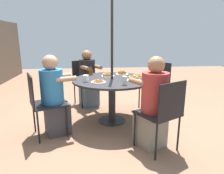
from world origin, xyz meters
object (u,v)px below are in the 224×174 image
object	(u,v)px
pancake_plate_a	(133,79)
drinking_glass_a	(125,81)
pancake_plate_b	(122,73)
pancake_plate_d	(138,76)
pancake_plate_c	(99,81)
patio_chair_north	(42,101)
diner_north	(55,99)
syrup_bottle	(91,72)
patio_table	(112,85)
patio_chair_west	(84,79)
patio_chair_east	(163,111)
pancake_plate_e	(108,75)
diner_west	(88,81)
diner_east	(153,106)
coffee_cup	(86,78)
patio_chair_south	(157,82)

from	to	relation	value
pancake_plate_a	drinking_glass_a	world-z (taller)	drinking_glass_a
pancake_plate_b	pancake_plate_d	size ratio (longest dim) A/B	1.00
pancake_plate_b	pancake_plate_c	world-z (taller)	pancake_plate_b
patio_chair_north	diner_north	world-z (taller)	diner_north
patio_chair_north	syrup_bottle	distance (m)	1.10
patio_table	patio_chair_west	bearing A→B (deg)	25.43
patio_chair_west	syrup_bottle	size ratio (longest dim) A/B	6.15
pancake_plate_d	syrup_bottle	bearing A→B (deg)	70.29
patio_chair_west	pancake_plate_d	size ratio (longest dim) A/B	3.98
patio_chair_east	pancake_plate_c	distance (m)	1.09
patio_chair_north	drinking_glass_a	bearing A→B (deg)	67.44
patio_table	pancake_plate_a	xyz separation A→B (m)	(-0.15, -0.32, 0.14)
pancake_plate_d	pancake_plate_e	size ratio (longest dim) A/B	1.00
pancake_plate_a	drinking_glass_a	bearing A→B (deg)	146.41
diner_north	diner_west	xyz separation A→B (m)	(1.21, -0.47, -0.01)
patio_table	drinking_glass_a	xyz separation A→B (m)	(-0.43, -0.14, 0.17)
syrup_bottle	diner_east	bearing A→B (deg)	-147.97
coffee_cup	diner_north	bearing A→B (deg)	113.19
pancake_plate_a	pancake_plate_c	size ratio (longest dim) A/B	1.00
patio_table	pancake_plate_c	xyz separation A→B (m)	(-0.22, 0.23, 0.12)
drinking_glass_a	coffee_cup	bearing A→B (deg)	64.56
pancake_plate_e	drinking_glass_a	xyz separation A→B (m)	(-0.66, -0.18, 0.04)
patio_chair_north	diner_east	distance (m)	1.52
patio_chair_south	coffee_cup	xyz separation A→B (m)	(-0.74, 1.38, 0.25)
pancake_plate_b	syrup_bottle	xyz separation A→B (m)	(0.01, 0.57, 0.03)
diner_west	pancake_plate_e	xyz separation A→B (m)	(-0.62, -0.36, 0.23)
patio_chair_south	pancake_plate_b	bearing A→B (deg)	73.83
pancake_plate_c	drinking_glass_a	size ratio (longest dim) A/B	1.83
diner_north	pancake_plate_e	size ratio (longest dim) A/B	5.07
patio_chair_east	coffee_cup	size ratio (longest dim) A/B	8.79
pancake_plate_e	diner_west	bearing A→B (deg)	30.11
patio_chair_south	patio_chair_west	distance (m)	1.50
patio_chair_west	syrup_bottle	bearing A→B (deg)	77.34
pancake_plate_a	pancake_plate_d	size ratio (longest dim) A/B	1.00
diner_north	pancake_plate_e	xyz separation A→B (m)	(0.59, -0.83, 0.22)
pancake_plate_c	syrup_bottle	bearing A→B (deg)	10.17
pancake_plate_a	patio_chair_south	bearing A→B (deg)	-41.43
diner_east	coffee_cup	world-z (taller)	diner_east
pancake_plate_b	pancake_plate_c	size ratio (longest dim) A/B	1.00
diner_west	pancake_plate_e	bearing A→B (deg)	94.68
diner_north	pancake_plate_b	world-z (taller)	diner_north
diner_west	drinking_glass_a	world-z (taller)	diner_west
diner_east	pancake_plate_d	world-z (taller)	diner_east
diner_west	diner_east	bearing A→B (deg)	90.87
pancake_plate_a	pancake_plate_e	xyz separation A→B (m)	(0.38, 0.37, -0.00)
diner_north	patio_chair_west	distance (m)	1.42
patio_chair_east	pancake_plate_d	world-z (taller)	patio_chair_east
patio_chair_east	patio_table	bearing A→B (deg)	90.00
drinking_glass_a	patio_chair_west	bearing A→B (deg)	23.15
diner_east	syrup_bottle	xyz separation A→B (m)	(1.23, 0.77, 0.25)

